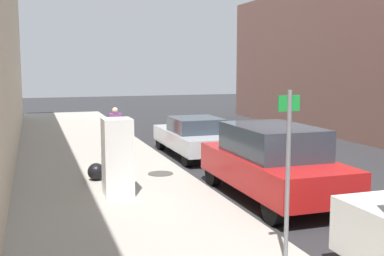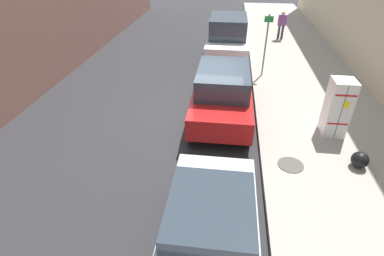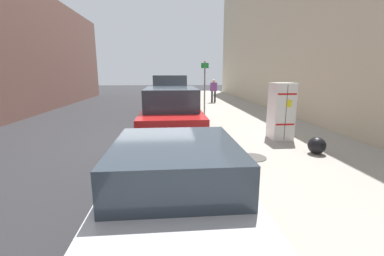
{
  "view_description": "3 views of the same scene",
  "coord_description": "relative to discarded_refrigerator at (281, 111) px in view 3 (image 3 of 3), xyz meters",
  "views": [
    {
      "loc": [
        -5.85,
        -10.03,
        3.15
      ],
      "look_at": [
        -1.41,
        3.33,
        1.33
      ],
      "focal_mm": 45.0,
      "sensor_mm": 36.0,
      "label": 1
    },
    {
      "loc": [
        -0.68,
        9.35,
        5.37
      ],
      "look_at": [
        0.25,
        2.05,
        0.71
      ],
      "focal_mm": 28.0,
      "sensor_mm": 36.0,
      "label": 2
    },
    {
      "loc": [
        -0.47,
        8.74,
        2.26
      ],
      "look_at": [
        -1.04,
        2.32,
        0.87
      ],
      "focal_mm": 24.0,
      "sensor_mm": 36.0,
      "label": 3
    }
  ],
  "objects": [
    {
      "name": "street_sign_post",
      "position": [
        1.84,
        -4.57,
        0.57
      ],
      "size": [
        0.36,
        0.07,
        2.64
      ],
      "color": "slate",
      "rests_on": "sidewalk_slab"
    },
    {
      "name": "ground_plane",
      "position": [
        4.03,
        -0.9,
        -1.05
      ],
      "size": [
        80.0,
        80.0,
        0.0
      ],
      "primitive_type": "plane",
      "color": "#28282B"
    },
    {
      "name": "pedestrian_standing_near",
      "position": [
        0.35,
        -10.55,
        0.04
      ],
      "size": [
        0.47,
        0.22,
        1.64
      ],
      "rotation": [
        0.0,
        0.0,
        4.61
      ],
      "color": "#333338",
      "rests_on": "sidewalk_slab"
    },
    {
      "name": "sidewalk_slab",
      "position": [
        -0.06,
        -0.9,
        -0.98
      ],
      "size": [
        4.66,
        44.0,
        0.16
      ],
      "primitive_type": "cube",
      "color": "#9E998E",
      "rests_on": "ground"
    },
    {
      "name": "trash_bag",
      "position": [
        -0.3,
        1.64,
        -0.67
      ],
      "size": [
        0.45,
        0.45,
        0.45
      ],
      "primitive_type": "sphere",
      "color": "black",
      "rests_on": "sidewalk_slab"
    },
    {
      "name": "manhole_cover",
      "position": [
        1.49,
        1.81,
        -0.89
      ],
      "size": [
        0.7,
        0.7,
        0.02
      ],
      "primitive_type": "cylinder",
      "color": "#47443F",
      "rests_on": "sidewalk_slab"
    },
    {
      "name": "parked_sedan_silver",
      "position": [
        3.5,
        4.81,
        -0.34
      ],
      "size": [
        1.8,
        4.46,
        1.38
      ],
      "color": "silver",
      "rests_on": "ground"
    },
    {
      "name": "parked_van_white",
      "position": [
        3.5,
        -7.18,
        -0.01
      ],
      "size": [
        2.03,
        4.81,
        2.12
      ],
      "color": "silver",
      "rests_on": "ground"
    },
    {
      "name": "parked_suv_red",
      "position": [
        3.5,
        -0.95,
        -0.14
      ],
      "size": [
        1.95,
        4.59,
        1.76
      ],
      "color": "red",
      "rests_on": "ground"
    },
    {
      "name": "discarded_refrigerator",
      "position": [
        0.0,
        0.0,
        0.0
      ],
      "size": [
        0.66,
        0.7,
        1.8
      ],
      "color": "white",
      "rests_on": "sidewalk_slab"
    }
  ]
}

